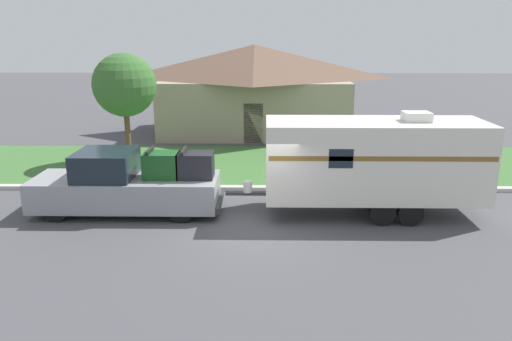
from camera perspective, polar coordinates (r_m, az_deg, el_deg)
The scene contains 8 objects.
ground_plane at distance 14.75m, azimuth -0.12°, elevation -6.66°, with size 120.00×120.00×0.00m, color #47474C.
curb_strip at distance 18.26m, azimuth 0.10°, elevation -2.03°, with size 80.00×0.30×0.14m.
lawn_strip at distance 21.78m, azimuth 0.24°, elevation 0.70°, with size 80.00×7.00×0.03m.
house_across_street at distance 28.66m, azimuth -0.17°, elevation 9.44°, with size 11.05×6.79×4.95m.
pickup_truck at distance 16.30m, azimuth -14.41°, elevation -1.58°, with size 5.92×2.03×2.08m.
travel_trailer at distance 15.87m, azimuth 13.36°, elevation 1.22°, with size 7.97×2.32×3.25m.
mailbox at distance 19.23m, azimuth 16.21°, elevation 1.31°, with size 0.48×0.20×1.39m.
tree_in_yard at distance 22.25m, azimuth -14.80°, elevation 9.39°, with size 2.70×2.70×4.77m.
Camera 1 is at (0.25, -13.67, 5.54)m, focal length 35.00 mm.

